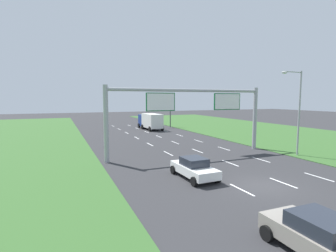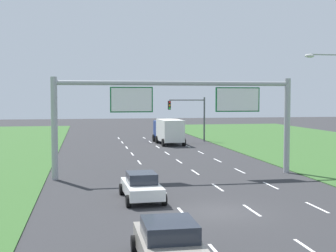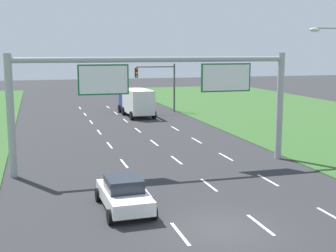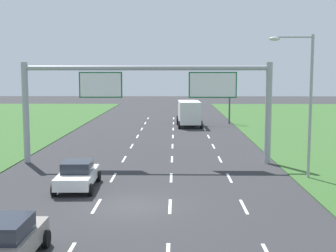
# 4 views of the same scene
# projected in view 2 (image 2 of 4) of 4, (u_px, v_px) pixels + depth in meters

# --- Properties ---
(ground_plane) EXTENTS (200.00, 200.00, 0.00)m
(ground_plane) POSITION_uv_depth(u_px,v_px,m) (218.00, 212.00, 22.94)
(ground_plane) COLOR #2D2D30
(lane_dashes_inner_left) EXTENTS (0.14, 62.40, 0.01)m
(lane_dashes_inner_left) POSITION_uv_depth(u_px,v_px,m) (149.00, 174.00, 34.42)
(lane_dashes_inner_left) COLOR white
(lane_dashes_inner_left) RESTS_ON ground_plane
(lane_dashes_inner_right) EXTENTS (0.14, 62.40, 0.01)m
(lane_dashes_inner_right) POSITION_uv_depth(u_px,v_px,m) (195.00, 172.00, 35.04)
(lane_dashes_inner_right) COLOR white
(lane_dashes_inner_right) RESTS_ON ground_plane
(lane_dashes_slip) EXTENTS (0.14, 62.40, 0.01)m
(lane_dashes_slip) POSITION_uv_depth(u_px,v_px,m) (240.00, 171.00, 35.66)
(lane_dashes_slip) COLOR white
(lane_dashes_slip) RESTS_ON ground_plane
(car_near_red) EXTENTS (2.24, 4.49, 1.56)m
(car_near_red) POSITION_uv_depth(u_px,v_px,m) (169.00, 244.00, 15.41)
(car_near_red) COLOR gray
(car_near_red) RESTS_ON ground_plane
(car_lead_silver) EXTENTS (2.21, 4.32, 1.50)m
(car_lead_silver) POSITION_uv_depth(u_px,v_px,m) (142.00, 186.00, 25.62)
(car_lead_silver) COLOR white
(car_lead_silver) RESTS_ON ground_plane
(box_truck) EXTENTS (2.89, 7.41, 2.97)m
(box_truck) POSITION_uv_depth(u_px,v_px,m) (168.00, 130.00, 56.09)
(box_truck) COLOR navy
(box_truck) RESTS_ON ground_plane
(sign_gantry) EXTENTS (17.24, 0.44, 7.00)m
(sign_gantry) POSITION_uv_depth(u_px,v_px,m) (179.00, 108.00, 33.08)
(sign_gantry) COLOR #9EA0A5
(sign_gantry) RESTS_ON ground_plane
(traffic_light_mast) EXTENTS (4.76, 0.49, 5.60)m
(traffic_light_mast) POSITION_uv_depth(u_px,v_px,m) (189.00, 111.00, 58.68)
(traffic_light_mast) COLOR #47494F
(traffic_light_mast) RESTS_ON ground_plane
(street_lamp) EXTENTS (2.61, 0.32, 8.50)m
(street_lamp) POSITION_uv_depth(u_px,v_px,m) (335.00, 106.00, 30.22)
(street_lamp) COLOR #9EA0A5
(street_lamp) RESTS_ON ground_plane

